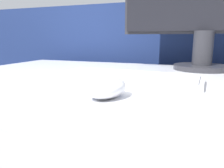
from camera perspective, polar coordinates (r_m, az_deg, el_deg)
The scene contains 4 objects.
partition_panel at distance 1.31m, azimuth 12.78°, elevation -3.82°, with size 5.00×0.03×1.10m.
computer_mouse_near at distance 0.48m, azimuth -1.36°, elevation -1.01°, with size 0.10×0.13×0.04m.
keyboard at distance 0.68m, azimuth 3.95°, elevation 1.83°, with size 0.45×0.17×0.02m.
monitor at distance 1.00m, azimuth 23.53°, elevation 19.38°, with size 0.67×0.23×0.51m.
Camera 1 is at (0.15, -0.67, 0.89)m, focal length 35.00 mm.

